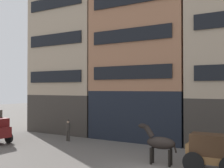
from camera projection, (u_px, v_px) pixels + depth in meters
building_far_left at (77, 43)px, 29.56m from camera, size 8.01×7.24×18.47m
building_center_left at (147, 44)px, 25.42m from camera, size 8.84×7.24×16.80m
cargo_wagon at (213, 150)px, 14.52m from camera, size 2.94×1.58×1.98m
draft_horse at (159, 142)px, 16.03m from camera, size 2.35×0.64×2.30m
pedestrian_officer at (68, 129)px, 23.15m from camera, size 0.50×0.50×1.79m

